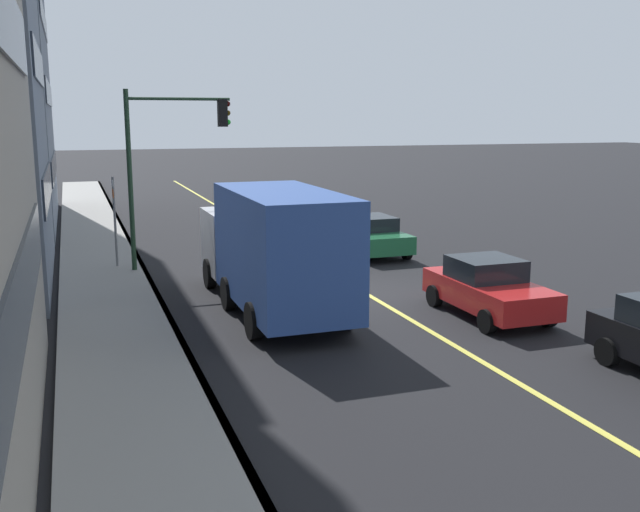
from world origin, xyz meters
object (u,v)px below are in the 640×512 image
Objects in this scene: car_green at (369,235)px; truck_blue at (274,247)px; car_red at (488,288)px; traffic_light_mast at (167,150)px; street_sign_post at (115,216)px.

truck_blue is at bearing 139.82° from car_green.
car_green is (8.96, -0.44, -0.01)m from car_red.
traffic_light_mast is at bearing 17.88° from truck_blue.
truck_blue reaches higher than car_red.
car_green is at bearing -2.81° from car_red.
street_sign_post is at bearing 28.41° from truck_blue.
car_red is at bearing -114.27° from truck_blue.
truck_blue reaches higher than street_sign_post.
traffic_light_mast reaches higher than truck_blue.
street_sign_post is at bearing 44.12° from car_red.
street_sign_post is (9.10, 8.82, 1.11)m from car_red.
truck_blue is (-6.63, 5.60, 1.01)m from car_green.
car_red is 1.26× the size of street_sign_post.
truck_blue is at bearing -162.12° from traffic_light_mast.
car_red is 11.39m from traffic_light_mast.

